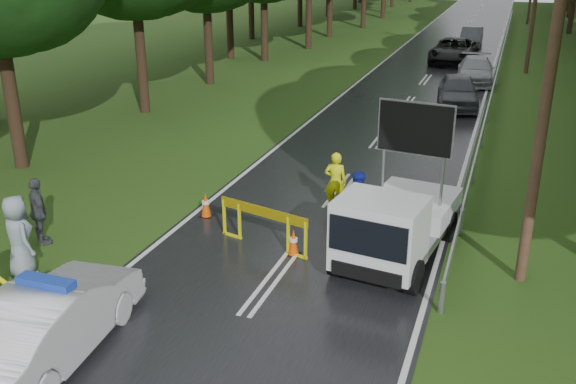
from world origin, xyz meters
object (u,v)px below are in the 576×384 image
at_px(police_sedan, 52,321).
at_px(queue_car_first, 458,91).
at_px(queue_car_fourth, 471,37).
at_px(work_truck, 395,223).
at_px(queue_car_second, 476,70).
at_px(civilian, 359,205).
at_px(barrier, 263,217).
at_px(queue_car_third, 453,51).
at_px(officer, 335,182).

height_order(police_sedan, queue_car_first, police_sedan).
bearing_deg(police_sedan, queue_car_fourth, -101.03).
relative_size(work_truck, queue_car_fourth, 1.13).
xyz_separation_m(police_sedan, queue_car_second, (5.31, 27.91, -0.05)).
relative_size(queue_car_first, queue_car_fourth, 1.05).
xyz_separation_m(work_truck, queue_car_first, (-0.11, 16.16, -0.22)).
height_order(civilian, queue_car_second, civilian).
bearing_deg(barrier, police_sedan, -94.35).
relative_size(police_sedan, civilian, 2.55).
xyz_separation_m(civilian, queue_car_second, (1.34, 21.13, -0.20)).
bearing_deg(queue_car_first, queue_car_third, 89.31).
height_order(queue_car_third, queue_car_fourth, queue_car_third).
height_order(police_sedan, queue_car_second, police_sedan).
distance_m(police_sedan, civilian, 7.86).
distance_m(police_sedan, officer, 8.76).
xyz_separation_m(officer, queue_car_third, (0.56, 25.67, -0.10)).
xyz_separation_m(queue_car_first, queue_car_third, (-1.43, 12.00, 0.02)).
distance_m(queue_car_second, queue_car_third, 6.26).
distance_m(queue_car_third, queue_car_fourth, 7.51).
height_order(police_sedan, queue_car_fourth, police_sedan).
height_order(officer, queue_car_third, officer).
bearing_deg(queue_car_third, queue_car_second, -71.53).
height_order(work_truck, queue_car_fourth, work_truck).
bearing_deg(work_truck, queue_car_third, 101.00).
bearing_deg(police_sedan, barrier, -114.84).
xyz_separation_m(police_sedan, civilian, (3.97, 6.78, 0.16)).
bearing_deg(queue_car_first, civilian, -101.17).
xyz_separation_m(barrier, officer, (1.04, 2.82, 0.05)).
height_order(queue_car_first, queue_car_fourth, queue_car_first).
height_order(officer, queue_car_second, officer).
relative_size(officer, queue_car_fourth, 0.41).
distance_m(queue_car_second, queue_car_fourth, 13.55).
relative_size(work_truck, queue_car_third, 0.85).
height_order(work_truck, officer, work_truck).
height_order(police_sedan, barrier, police_sedan).
bearing_deg(work_truck, queue_car_second, 97.20).
bearing_deg(queue_car_third, officer, -89.48).
relative_size(barrier, queue_car_third, 0.46).
xyz_separation_m(queue_car_first, queue_car_second, (0.37, 6.00, -0.07)).
relative_size(queue_car_second, queue_car_third, 0.85).
bearing_deg(barrier, queue_car_first, 94.62).
bearing_deg(queue_car_first, queue_car_second, 79.00).
bearing_deg(barrier, civilian, 48.50).
xyz_separation_m(officer, civilian, (1.02, -1.46, 0.02)).
relative_size(officer, queue_car_first, 0.39).
relative_size(civilian, queue_car_third, 0.32).
bearing_deg(queue_car_fourth, civilian, -90.52).
bearing_deg(police_sedan, work_truck, -136.77).
bearing_deg(civilian, police_sedan, -161.72).
bearing_deg(queue_car_third, work_truck, -85.09).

